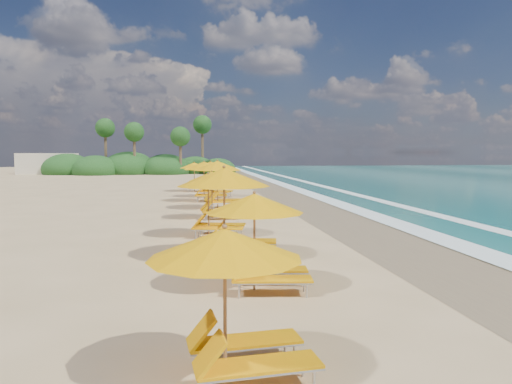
# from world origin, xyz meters

# --- Properties ---
(ground) EXTENTS (160.00, 160.00, 0.00)m
(ground) POSITION_xyz_m (0.00, 0.00, 0.00)
(ground) COLOR tan
(ground) RESTS_ON ground
(wet_sand) EXTENTS (4.00, 160.00, 0.01)m
(wet_sand) POSITION_xyz_m (4.00, 0.00, 0.01)
(wet_sand) COLOR olive
(wet_sand) RESTS_ON ground
(surf_foam) EXTENTS (4.00, 160.00, 0.01)m
(surf_foam) POSITION_xyz_m (6.70, 0.00, 0.03)
(surf_foam) COLOR white
(surf_foam) RESTS_ON ground
(station_0) EXTENTS (2.31, 2.17, 2.02)m
(station_0) POSITION_xyz_m (-2.27, -14.46, 1.13)
(station_0) COLOR olive
(station_0) RESTS_ON ground
(station_1) EXTENTS (2.45, 2.31, 2.12)m
(station_1) POSITION_xyz_m (-1.35, -10.57, 1.19)
(station_1) COLOR olive
(station_1) RESTS_ON ground
(station_2) EXTENTS (3.08, 2.95, 2.57)m
(station_2) POSITION_xyz_m (-1.73, -7.52, 1.44)
(station_2) COLOR olive
(station_2) RESTS_ON ground
(station_3) EXTENTS (2.70, 2.59, 2.23)m
(station_3) POSITION_xyz_m (-2.05, -3.91, 1.25)
(station_3) COLOR olive
(station_3) RESTS_ON ground
(station_4) EXTENTS (2.38, 2.22, 2.13)m
(station_4) POSITION_xyz_m (-1.72, 0.54, 1.20)
(station_4) COLOR olive
(station_4) RESTS_ON ground
(station_5) EXTENTS (3.05, 2.90, 2.56)m
(station_5) POSITION_xyz_m (-1.23, 4.21, 1.43)
(station_5) COLOR olive
(station_5) RESTS_ON ground
(station_6) EXTENTS (2.72, 2.54, 2.43)m
(station_6) POSITION_xyz_m (-1.81, 8.02, 1.36)
(station_6) COLOR olive
(station_6) RESTS_ON ground
(station_7) EXTENTS (3.04, 2.97, 2.39)m
(station_7) POSITION_xyz_m (-1.31, 10.75, 1.34)
(station_7) COLOR olive
(station_7) RESTS_ON ground
(station_8) EXTENTS (2.73, 2.63, 2.23)m
(station_8) POSITION_xyz_m (-2.33, 15.41, 1.25)
(station_8) COLOR olive
(station_8) RESTS_ON ground
(treeline) EXTENTS (25.80, 8.80, 9.74)m
(treeline) POSITION_xyz_m (-9.94, 45.51, 1.00)
(treeline) COLOR #163D14
(treeline) RESTS_ON ground
(beach_building) EXTENTS (7.00, 5.00, 2.80)m
(beach_building) POSITION_xyz_m (-22.00, 48.00, 1.40)
(beach_building) COLOR beige
(beach_building) RESTS_ON ground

